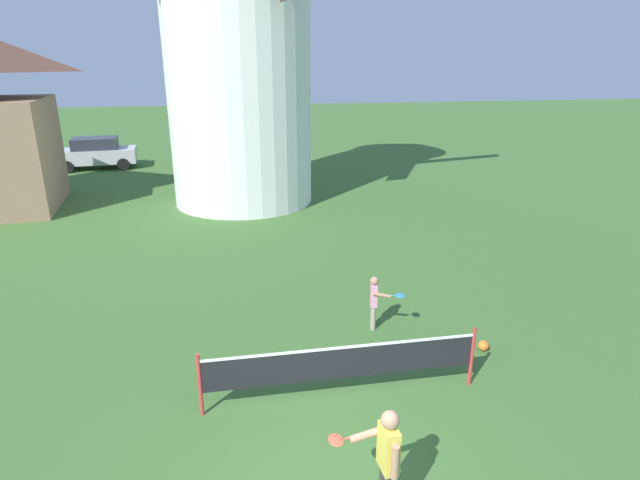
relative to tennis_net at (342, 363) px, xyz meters
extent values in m
cylinder|color=white|center=(-1.01, 13.07, 5.73)|extent=(5.27, 5.27, 12.82)
cylinder|color=red|center=(-2.26, 0.00, -0.13)|extent=(0.06, 0.06, 1.10)
cylinder|color=red|center=(2.26, 0.00, -0.13)|extent=(0.06, 0.06, 1.10)
cube|color=black|center=(0.00, 0.00, -0.01)|extent=(4.49, 0.01, 0.55)
cube|color=white|center=(0.00, 0.00, 0.29)|extent=(4.49, 0.02, 0.04)
cube|color=#E5CC4C|center=(0.04, -2.31, 0.29)|extent=(0.20, 0.34, 0.60)
sphere|color=tan|center=(0.04, -2.31, 0.69)|extent=(0.22, 0.22, 0.22)
cylinder|color=tan|center=(0.05, -2.52, 0.27)|extent=(0.10, 0.10, 0.45)
cylinder|color=tan|center=(-0.17, -2.14, 0.37)|extent=(0.46, 0.13, 0.17)
cylinder|color=#D84C33|center=(-0.35, -2.15, 0.37)|extent=(0.22, 0.04, 0.04)
ellipsoid|color=#D84C33|center=(-0.57, -2.17, 0.37)|extent=(0.20, 0.25, 0.03)
cylinder|color=#9E937F|center=(1.18, 2.30, -0.42)|extent=(0.11, 0.11, 0.53)
cylinder|color=#9E937F|center=(1.15, 2.17, -0.42)|extent=(0.11, 0.11, 0.53)
cube|color=pink|center=(1.17, 2.23, 0.08)|extent=(0.20, 0.28, 0.47)
sphere|color=tan|center=(1.17, 2.23, 0.39)|extent=(0.18, 0.18, 0.18)
cylinder|color=tan|center=(1.21, 2.39, 0.06)|extent=(0.07, 0.07, 0.35)
cylinder|color=tan|center=(1.29, 2.05, 0.15)|extent=(0.37, 0.15, 0.13)
cylinder|color=#338CCC|center=(1.42, 2.02, 0.15)|extent=(0.22, 0.07, 0.04)
ellipsoid|color=#338CCC|center=(1.64, 1.97, 0.15)|extent=(0.23, 0.27, 0.03)
sphere|color=orange|center=(3.02, 0.98, -0.58)|extent=(0.21, 0.21, 0.21)
cylinder|color=black|center=(-12.67, 21.95, -0.38)|extent=(0.61, 0.24, 0.60)
cube|color=silver|center=(-8.12, 20.91, -0.03)|extent=(3.97, 2.05, 0.70)
cube|color=#2D333D|center=(-8.12, 20.91, 0.60)|extent=(2.27, 1.69, 0.56)
cylinder|color=black|center=(-6.90, 21.88, -0.38)|extent=(0.61, 0.24, 0.60)
cylinder|color=black|center=(-6.74, 20.18, -0.38)|extent=(0.61, 0.24, 0.60)
cylinder|color=black|center=(-9.49, 21.63, -0.38)|extent=(0.61, 0.24, 0.60)
cylinder|color=black|center=(-9.33, 19.94, -0.38)|extent=(0.61, 0.24, 0.60)
cube|color=#999919|center=(-1.99, 21.13, -0.03)|extent=(4.51, 2.21, 0.70)
cube|color=#2D333D|center=(-1.99, 21.13, 0.60)|extent=(2.59, 1.78, 0.56)
cylinder|color=black|center=(-0.62, 22.16, -0.38)|extent=(0.62, 0.25, 0.60)
cylinder|color=black|center=(-0.42, 20.47, -0.38)|extent=(0.62, 0.25, 0.60)
cylinder|color=black|center=(-3.55, 21.80, -0.38)|extent=(0.62, 0.25, 0.60)
cylinder|color=black|center=(-3.35, 20.11, -0.38)|extent=(0.62, 0.25, 0.60)
camera|label=1|loc=(-1.66, -7.10, 4.67)|focal=29.19mm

